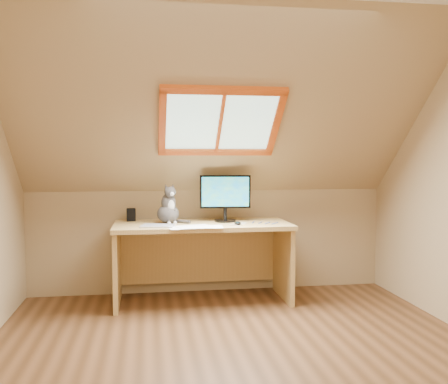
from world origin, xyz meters
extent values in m
plane|color=brown|center=(0.00, 0.00, 0.00)|extent=(3.50, 3.50, 0.00)
cube|color=tan|center=(0.00, -1.75, 1.20)|extent=(3.50, 0.02, 2.40)
cube|color=tan|center=(0.00, 1.75, 0.50)|extent=(3.50, 0.02, 1.00)
cube|color=tan|center=(0.00, 0.97, 1.70)|extent=(3.50, 1.56, 1.41)
cube|color=#B2E0CC|center=(0.00, 1.05, 1.63)|extent=(0.90, 0.53, 0.48)
cube|color=#CE4413|center=(0.00, 1.05, 1.63)|extent=(1.02, 0.64, 0.59)
cube|color=tan|center=(-0.12, 1.38, 0.71)|extent=(1.59, 0.70, 0.04)
cube|color=tan|center=(-0.88, 1.38, 0.34)|extent=(0.04, 0.63, 0.69)
cube|color=tan|center=(0.65, 1.38, 0.34)|extent=(0.04, 0.63, 0.69)
cube|color=tan|center=(-0.12, 1.70, 0.34)|extent=(1.49, 0.03, 0.48)
cylinder|color=black|center=(0.11, 1.45, 0.74)|extent=(0.20, 0.20, 0.02)
cylinder|color=black|center=(0.11, 1.45, 0.80)|extent=(0.03, 0.03, 0.11)
cube|color=black|center=(0.11, 1.45, 1.01)|extent=(0.47, 0.08, 0.31)
cube|color=#0139B5|center=(0.10, 1.42, 1.01)|extent=(0.43, 0.05, 0.27)
ellipsoid|color=#4B4542|center=(-0.43, 1.41, 0.81)|extent=(0.27, 0.29, 0.17)
ellipsoid|color=#4B4542|center=(-0.42, 1.40, 0.91)|extent=(0.17, 0.17, 0.18)
ellipsoid|color=silver|center=(-0.40, 1.34, 0.89)|extent=(0.07, 0.06, 0.11)
ellipsoid|color=#4B4542|center=(-0.41, 1.36, 1.02)|extent=(0.13, 0.12, 0.10)
sphere|color=silver|center=(-0.39, 1.32, 1.00)|extent=(0.04, 0.04, 0.04)
cone|color=#4B4542|center=(-0.44, 1.37, 1.06)|extent=(0.06, 0.05, 0.06)
cone|color=#4B4542|center=(-0.38, 1.39, 1.06)|extent=(0.06, 0.06, 0.06)
cube|color=black|center=(-0.76, 1.63, 0.79)|extent=(0.09, 0.09, 0.12)
cube|color=#B2B2B7|center=(-0.52, 1.21, 0.73)|extent=(0.32, 0.26, 0.01)
ellipsoid|color=black|center=(0.18, 1.19, 0.74)|extent=(0.06, 0.11, 0.03)
cube|color=white|center=(-0.20, 1.12, 0.73)|extent=(0.33, 0.27, 0.00)
cube|color=white|center=(-0.20, 1.12, 0.73)|extent=(0.32, 0.24, 0.00)
cube|color=white|center=(-0.20, 1.12, 0.73)|extent=(0.35, 0.30, 0.00)
camera|label=1|loc=(-0.61, -3.11, 1.33)|focal=40.00mm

